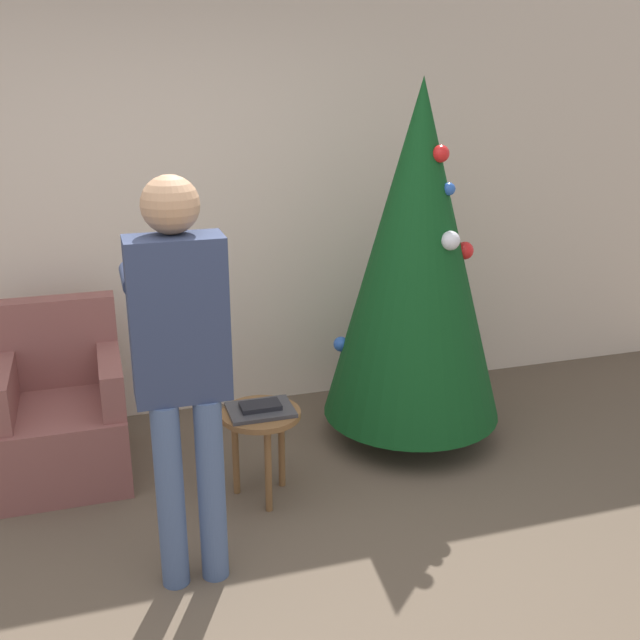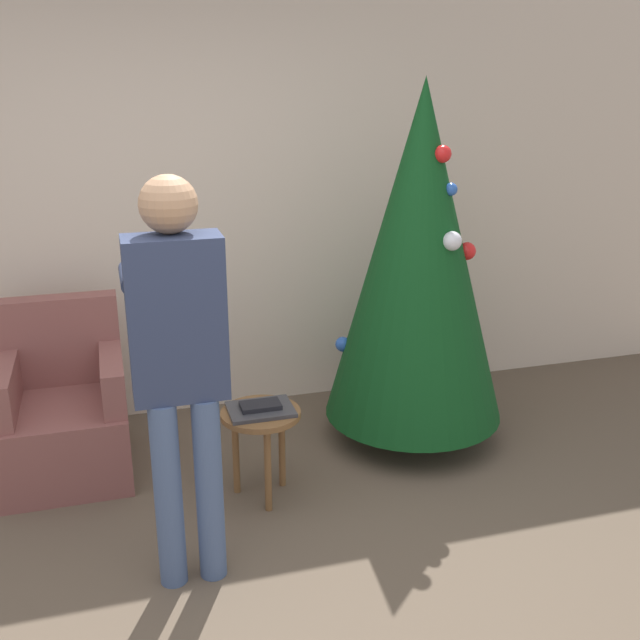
% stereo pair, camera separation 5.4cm
% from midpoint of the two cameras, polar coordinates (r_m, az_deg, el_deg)
% --- Properties ---
extents(ground_plane, '(14.00, 14.00, 0.00)m').
position_cam_midpoint_polar(ground_plane, '(3.27, -6.20, -22.88)').
color(ground_plane, brown).
extents(wall_back, '(8.00, 0.06, 2.70)m').
position_cam_midpoint_polar(wall_back, '(4.74, -11.71, 8.35)').
color(wall_back, beige).
rests_on(wall_back, ground_plane).
extents(christmas_tree, '(1.06, 1.06, 2.13)m').
position_cam_midpoint_polar(christmas_tree, '(4.33, 7.89, 4.89)').
color(christmas_tree, brown).
rests_on(christmas_tree, ground_plane).
extents(armchair, '(0.67, 0.74, 0.94)m').
position_cam_midpoint_polar(armchair, '(4.43, -18.56, -6.82)').
color(armchair, brown).
rests_on(armchair, ground_plane).
extents(person_standing, '(0.41, 0.57, 1.78)m').
position_cam_midpoint_polar(person_standing, '(3.12, -10.23, -2.25)').
color(person_standing, '#475B84').
rests_on(person_standing, ground_plane).
extents(side_stool, '(0.41, 0.41, 0.49)m').
position_cam_midpoint_polar(side_stool, '(3.91, -4.11, -7.99)').
color(side_stool, brown).
rests_on(side_stool, ground_plane).
extents(laptop, '(0.33, 0.25, 0.02)m').
position_cam_midpoint_polar(laptop, '(3.87, -4.14, -6.81)').
color(laptop, '#38383D').
rests_on(laptop, side_stool).
extents(book, '(0.20, 0.12, 0.02)m').
position_cam_midpoint_polar(book, '(3.87, -4.15, -6.51)').
color(book, black).
rests_on(book, laptop).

